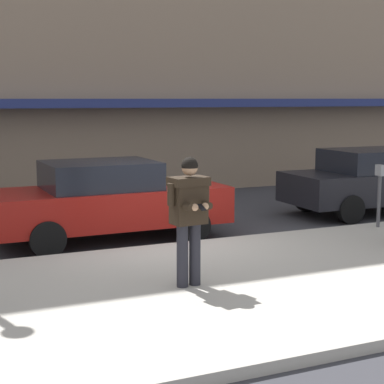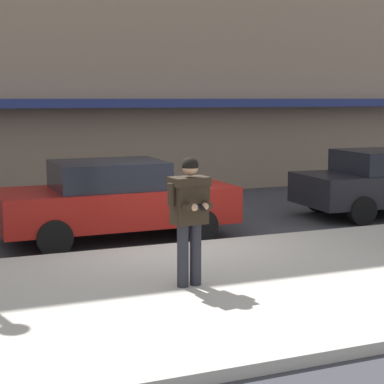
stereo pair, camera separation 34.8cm
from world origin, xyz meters
The scene contains 5 objects.
ground_plane centered at (0.00, 0.00, 0.00)m, with size 80.00×80.00×0.00m, color #333338.
sidewalk centered at (1.00, -2.85, 0.07)m, with size 32.00×5.30×0.14m, color #A8A399.
curb_paint_line centered at (1.00, 0.05, 0.00)m, with size 28.00×0.12×0.01m, color silver.
parked_sedan_mid centered at (-0.69, 1.09, 0.79)m, with size 4.51×1.95×1.54m.
man_texting_on_phone centered at (-0.70, -2.79, 1.25)m, with size 0.65×0.61×1.81m.
Camera 2 is at (-3.91, -10.83, 2.73)m, focal length 60.00 mm.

